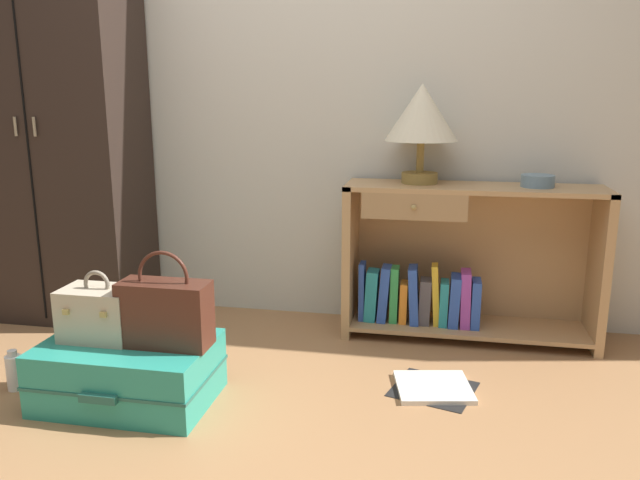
% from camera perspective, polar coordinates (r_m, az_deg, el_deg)
% --- Properties ---
extents(ground_plane, '(9.00, 9.00, 0.00)m').
position_cam_1_polar(ground_plane, '(2.15, -9.14, -19.57)').
color(ground_plane, '#9E7047').
extents(back_wall, '(6.40, 0.10, 2.60)m').
position_cam_1_polar(back_wall, '(3.26, -0.62, 15.73)').
color(back_wall, beige).
rests_on(back_wall, ground_plane).
extents(wardrobe, '(0.83, 0.47, 2.01)m').
position_cam_1_polar(wardrobe, '(3.48, -23.02, 9.70)').
color(wardrobe, black).
rests_on(wardrobe, ground_plane).
extents(bookshelf, '(1.19, 0.34, 0.74)m').
position_cam_1_polar(bookshelf, '(3.07, 12.41, -2.35)').
color(bookshelf, tan).
rests_on(bookshelf, ground_plane).
extents(table_lamp, '(0.34, 0.34, 0.46)m').
position_cam_1_polar(table_lamp, '(2.99, 9.26, 11.14)').
color(table_lamp, olive).
rests_on(table_lamp, bookshelf).
extents(bowl, '(0.15, 0.15, 0.05)m').
position_cam_1_polar(bowl, '(3.02, 19.23, 5.11)').
color(bowl, slate).
rests_on(bowl, bookshelf).
extents(suitcase_large, '(0.65, 0.45, 0.24)m').
position_cam_1_polar(suitcase_large, '(2.55, -17.04, -11.41)').
color(suitcase_large, teal).
rests_on(suitcase_large, ground_plane).
extents(train_case, '(0.27, 0.19, 0.27)m').
position_cam_1_polar(train_case, '(2.54, -19.50, -6.29)').
color(train_case, '#B7A88E').
rests_on(train_case, suitcase_large).
extents(handbag, '(0.34, 0.14, 0.36)m').
position_cam_1_polar(handbag, '(2.39, -13.93, -6.42)').
color(handbag, '#472319').
rests_on(handbag, suitcase_large).
extents(bottle, '(0.06, 0.06, 0.17)m').
position_cam_1_polar(bottle, '(2.83, -26.10, -10.72)').
color(bottle, white).
rests_on(bottle, ground_plane).
extents(open_book_on_floor, '(0.38, 0.36, 0.02)m').
position_cam_1_polar(open_book_on_floor, '(2.61, 10.30, -13.10)').
color(open_book_on_floor, white).
rests_on(open_book_on_floor, ground_plane).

